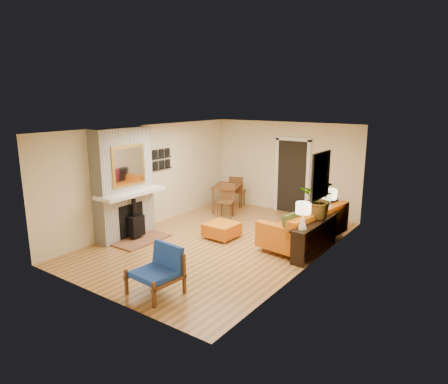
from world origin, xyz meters
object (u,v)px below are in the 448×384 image
(houseplant, at_px, (320,199))
(blue_chair, at_px, (160,267))
(console_table, at_px, (315,227))
(lamp_far, at_px, (330,198))
(sofa, at_px, (308,226))
(ottoman, at_px, (222,229))
(lamp_near, at_px, (303,213))
(dining_table, at_px, (229,191))

(houseplant, bearing_deg, blue_chair, -113.29)
(console_table, xyz_separation_m, lamp_far, (0.00, 0.76, 0.49))
(sofa, relative_size, lamp_far, 4.55)
(ottoman, bearing_deg, lamp_near, -7.63)
(sofa, height_order, lamp_far, lamp_far)
(dining_table, bearing_deg, sofa, -21.40)
(sofa, relative_size, lamp_near, 4.55)
(dining_table, height_order, houseplant, houseplant)
(sofa, distance_m, lamp_far, 0.81)
(blue_chair, bearing_deg, lamp_far, 69.60)
(blue_chair, xyz_separation_m, dining_table, (-1.88, 4.79, 0.18))
(dining_table, height_order, console_table, dining_table)
(lamp_near, bearing_deg, houseplant, 90.66)
(lamp_near, relative_size, houseplant, 0.62)
(ottoman, relative_size, console_table, 0.39)
(lamp_near, bearing_deg, lamp_far, 90.00)
(console_table, distance_m, lamp_far, 0.90)
(ottoman, bearing_deg, console_table, 9.66)
(blue_chair, relative_size, lamp_far, 1.55)
(lamp_near, xyz_separation_m, houseplant, (-0.01, 0.86, 0.10))
(dining_table, bearing_deg, lamp_far, -14.40)
(dining_table, distance_m, lamp_near, 4.07)
(dining_table, relative_size, console_table, 0.97)
(sofa, distance_m, lamp_near, 1.34)
(lamp_near, bearing_deg, ottoman, 172.37)
(blue_chair, height_order, dining_table, dining_table)
(blue_chair, distance_m, houseplant, 3.75)
(sofa, relative_size, console_table, 1.33)
(sofa, distance_m, blue_chair, 3.79)
(ottoman, xyz_separation_m, blue_chair, (0.72, -2.81, 0.23))
(blue_chair, bearing_deg, lamp_near, 59.79)
(sofa, distance_m, ottoman, 2.01)
(ottoman, distance_m, console_table, 2.25)
(ottoman, xyz_separation_m, lamp_far, (2.19, 1.13, 0.86))
(ottoman, xyz_separation_m, lamp_near, (2.19, -0.29, 0.86))
(lamp_near, distance_m, houseplant, 0.87)
(sofa, bearing_deg, dining_table, 158.60)
(sofa, height_order, lamp_near, lamp_near)
(sofa, xyz_separation_m, blue_chair, (-1.10, -3.63, 0.03))
(sofa, xyz_separation_m, lamp_near, (0.37, -1.11, 0.66))
(blue_chair, distance_m, lamp_near, 2.98)
(lamp_near, height_order, houseplant, houseplant)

